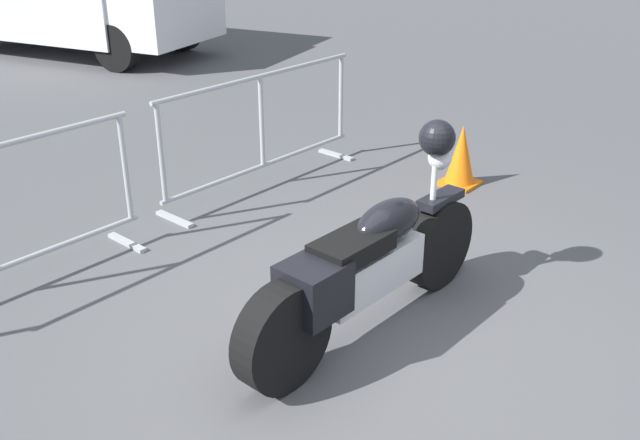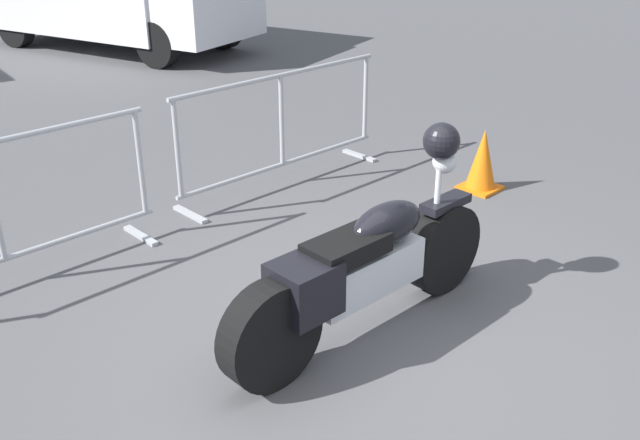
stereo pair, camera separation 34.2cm
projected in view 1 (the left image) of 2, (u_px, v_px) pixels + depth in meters
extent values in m
plane|color=#4C4C4F|center=(368.00, 345.00, 4.43)|extent=(120.00, 120.00, 0.00)
cylinder|color=black|center=(437.00, 243.00, 5.00)|extent=(0.65, 0.20, 0.64)
cylinder|color=black|center=(283.00, 337.00, 3.95)|extent=(0.65, 0.20, 0.64)
cube|color=silver|center=(369.00, 271.00, 4.43)|extent=(0.85, 0.27, 0.28)
ellipsoid|color=black|center=(389.00, 221.00, 4.43)|extent=(0.57, 0.28, 0.26)
cube|color=black|center=(352.00, 246.00, 4.21)|extent=(0.53, 0.30, 0.12)
cube|color=black|center=(313.00, 289.00, 4.04)|extent=(0.37, 0.33, 0.32)
cube|color=black|center=(441.00, 199.00, 4.85)|extent=(0.40, 0.15, 0.06)
cylinder|color=silver|center=(434.00, 185.00, 4.73)|extent=(0.04, 0.04, 0.45)
sphere|color=silver|center=(440.00, 158.00, 4.69)|extent=(0.16, 0.16, 0.16)
sphere|color=black|center=(437.00, 138.00, 4.59)|extent=(0.24, 0.24, 0.24)
cylinder|color=#9EA0A5|center=(125.00, 169.00, 5.47)|extent=(0.05, 0.05, 0.85)
cube|color=#9EA0A5|center=(127.00, 243.00, 5.68)|extent=(0.07, 0.44, 0.03)
cylinder|color=#9EA0A5|center=(260.00, 76.00, 6.38)|extent=(2.39, 0.10, 0.04)
cylinder|color=#9EA0A5|center=(263.00, 165.00, 6.74)|extent=(2.39, 0.10, 0.04)
cylinder|color=#9EA0A5|center=(161.00, 154.00, 5.78)|extent=(0.05, 0.05, 0.85)
cylinder|color=#9EA0A5|center=(262.00, 122.00, 6.56)|extent=(0.05, 0.05, 0.85)
cylinder|color=#9EA0A5|center=(341.00, 97.00, 7.34)|extent=(0.05, 0.05, 0.85)
cube|color=#9EA0A5|center=(174.00, 219.00, 6.08)|extent=(0.07, 0.44, 0.03)
cube|color=#9EA0A5|center=(336.00, 155.00, 7.55)|extent=(0.07, 0.44, 0.03)
cube|color=silver|center=(168.00, 9.00, 11.24)|extent=(2.07, 1.35, 1.00)
cylinder|color=black|center=(181.00, 30.00, 12.29)|extent=(0.41, 0.76, 0.72)
cylinder|color=black|center=(117.00, 48.00, 10.91)|extent=(0.41, 0.76, 0.72)
cylinder|color=black|center=(37.00, 17.00, 13.55)|extent=(0.41, 0.76, 0.72)
cylinder|color=#ADA89E|center=(24.00, 6.00, 16.76)|extent=(4.38, 4.38, 0.14)
cylinder|color=#38662D|center=(23.00, 2.00, 16.73)|extent=(4.03, 4.03, 0.02)
cube|color=orange|center=(459.00, 183.00, 6.83)|extent=(0.34, 0.34, 0.03)
cone|color=orange|center=(461.00, 154.00, 6.70)|extent=(0.28, 0.28, 0.56)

